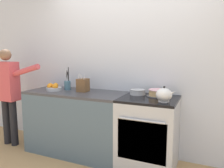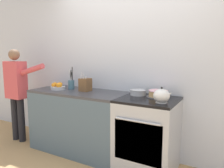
# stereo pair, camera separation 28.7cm
# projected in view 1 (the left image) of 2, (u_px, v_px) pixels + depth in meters

# --- Properties ---
(wall_back) EXTENTS (8.00, 0.04, 2.60)m
(wall_back) POSITION_uv_depth(u_px,v_px,m) (131.00, 65.00, 3.13)
(wall_back) COLOR silver
(wall_back) RESTS_ON ground_plane
(counter_cabinet) EXTENTS (1.45, 0.65, 0.92)m
(counter_cabinet) POSITION_uv_depth(u_px,v_px,m) (77.00, 122.00, 3.23)
(counter_cabinet) COLOR #4C6070
(counter_cabinet) RESTS_ON ground_plane
(stove_range) EXTENTS (0.71, 0.68, 0.92)m
(stove_range) POSITION_uv_depth(u_px,v_px,m) (148.00, 133.00, 2.79)
(stove_range) COLOR #B7BABF
(stove_range) RESTS_ON ground_plane
(layer_cake) EXTENTS (0.29, 0.29, 0.09)m
(layer_cake) POSITION_uv_depth(u_px,v_px,m) (158.00, 93.00, 2.81)
(layer_cake) COLOR #4C4C51
(layer_cake) RESTS_ON stove_range
(tea_kettle) EXTENTS (0.23, 0.19, 0.18)m
(tea_kettle) POSITION_uv_depth(u_px,v_px,m) (164.00, 95.00, 2.51)
(tea_kettle) COLOR white
(tea_kettle) RESTS_ON stove_range
(mixing_bowl) EXTENTS (0.22, 0.22, 0.07)m
(mixing_bowl) POSITION_uv_depth(u_px,v_px,m) (138.00, 92.00, 2.93)
(mixing_bowl) COLOR #B7BABF
(mixing_bowl) RESTS_ON stove_range
(knife_block) EXTENTS (0.14, 0.15, 0.27)m
(knife_block) POSITION_uv_depth(u_px,v_px,m) (83.00, 85.00, 3.15)
(knife_block) COLOR brown
(knife_block) RESTS_ON counter_cabinet
(utensil_crock) EXTENTS (0.10, 0.10, 0.34)m
(utensil_crock) POSITION_uv_depth(u_px,v_px,m) (67.00, 85.00, 3.30)
(utensil_crock) COLOR #477084
(utensil_crock) RESTS_ON counter_cabinet
(fruit_bowl) EXTENTS (0.22, 0.22, 0.11)m
(fruit_bowl) POSITION_uv_depth(u_px,v_px,m) (54.00, 87.00, 3.24)
(fruit_bowl) COLOR #B7BABF
(fruit_bowl) RESTS_ON counter_cabinet
(person_baker) EXTENTS (0.90, 0.20, 1.53)m
(person_baker) POSITION_uv_depth(u_px,v_px,m) (8.00, 89.00, 3.42)
(person_baker) COLOR black
(person_baker) RESTS_ON ground_plane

